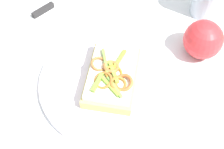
# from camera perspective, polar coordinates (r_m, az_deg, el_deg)

# --- Properties ---
(ground_plane) EXTENTS (2.00, 2.00, 0.00)m
(ground_plane) POSITION_cam_1_polar(r_m,az_deg,el_deg) (0.67, 0.00, -1.63)
(ground_plane) COLOR silver
(ground_plane) RESTS_ON ground
(plate) EXTENTS (0.30, 0.30, 0.01)m
(plate) POSITION_cam_1_polar(r_m,az_deg,el_deg) (0.66, 0.00, -1.32)
(plate) COLOR white
(plate) RESTS_ON ground_plane
(sandwich) EXTENTS (0.18, 0.16, 0.05)m
(sandwich) POSITION_cam_1_polar(r_m,az_deg,el_deg) (0.64, -0.01, -0.16)
(sandwich) COLOR tan
(sandwich) RESTS_ON plate
(apple_1) EXTENTS (0.11, 0.11, 0.08)m
(apple_1) POSITION_cam_1_polar(r_m,az_deg,el_deg) (0.71, 15.70, 5.92)
(apple_1) COLOR red
(apple_1) RESTS_ON ground_plane
(knife) EXTENTS (0.06, 0.12, 0.01)m
(knife) POSITION_cam_1_polar(r_m,az_deg,el_deg) (0.82, -11.10, 11.48)
(knife) COLOR silver
(knife) RESTS_ON ground_plane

